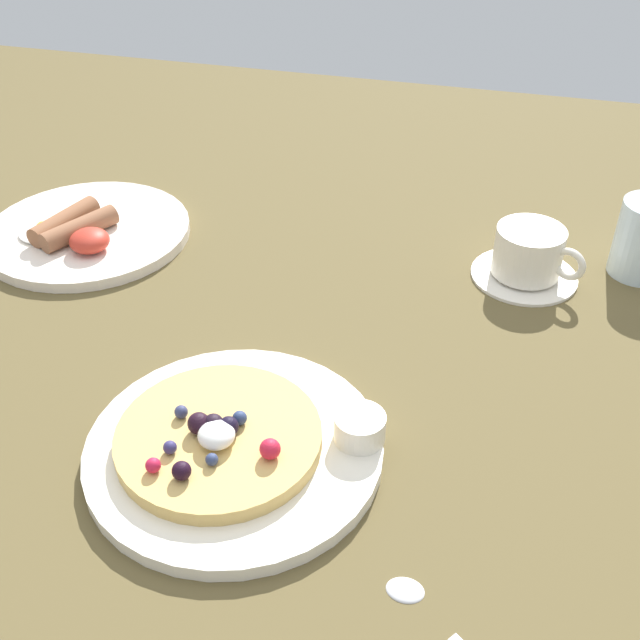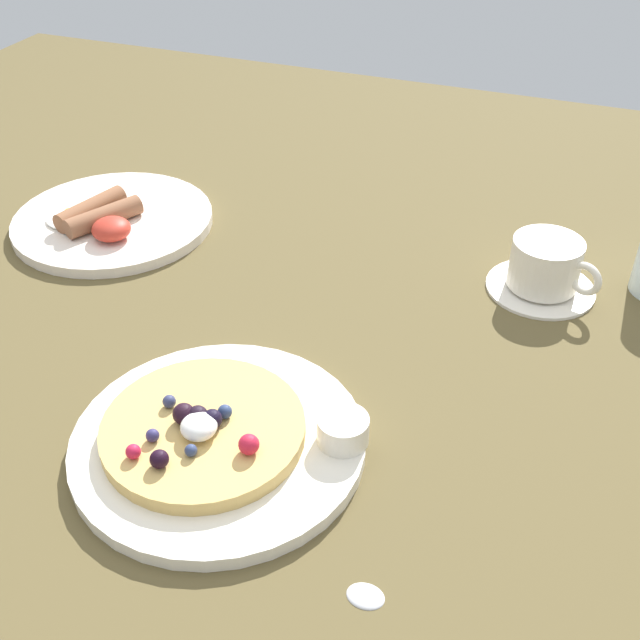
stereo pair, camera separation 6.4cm
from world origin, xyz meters
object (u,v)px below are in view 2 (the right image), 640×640
syrup_ramekin (343,429)px  coffee_saucer (540,287)px  coffee_cup (547,263)px  breakfast_plate (113,221)px  teaspoon (394,632)px  pancake_plate (219,442)px

syrup_ramekin → coffee_saucer: 33.94cm
coffee_cup → coffee_saucer: bearing=154.3°
coffee_saucer → coffee_cup: size_ratio=1.19×
breakfast_plate → teaspoon: size_ratio=1.96×
pancake_plate → breakfast_plate: same height
coffee_cup → breakfast_plate: bearing=-175.0°
pancake_plate → teaspoon: (19.34, -11.56, -0.44)cm
teaspoon → pancake_plate: bearing=149.1°
syrup_ramekin → teaspoon: 17.68cm
coffee_saucer → coffee_cup: (0.15, -0.07, 3.23)cm
coffee_cup → pancake_plate: bearing=-123.2°
pancake_plate → coffee_cup: bearing=56.8°
coffee_cup → teaspoon: 46.63cm
coffee_cup → teaspoon: (-3.44, -46.38, -3.35)cm
pancake_plate → teaspoon: bearing=-30.9°
coffee_saucer → teaspoon: 46.57cm
pancake_plate → teaspoon: size_ratio=1.99×
pancake_plate → coffee_saucer: (22.64, 34.89, -0.32)cm
syrup_ramekin → teaspoon: syrup_ramekin is taller
syrup_ramekin → teaspoon: (9.12, -14.95, -2.42)cm
pancake_plate → breakfast_plate: size_ratio=1.02×
pancake_plate → coffee_cup: size_ratio=2.51×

